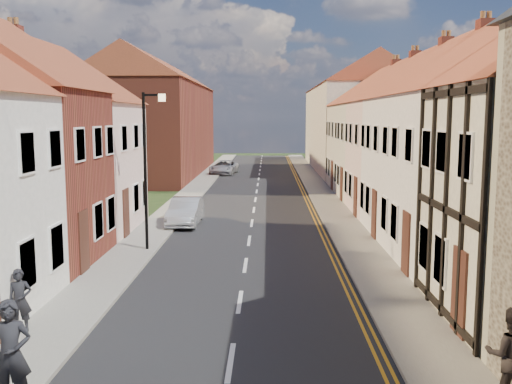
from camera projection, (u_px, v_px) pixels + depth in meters
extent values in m
cube|color=black|center=(254.00, 210.00, 31.98)|extent=(7.00, 90.00, 0.02)
cube|color=#9C978E|center=(176.00, 209.00, 32.06)|extent=(1.80, 90.00, 0.12)
cube|color=#9C978E|center=(332.00, 209.00, 31.88)|extent=(1.80, 90.00, 0.12)
cube|color=beige|center=(462.00, 168.00, 24.95)|extent=(8.00, 5.00, 6.00)
cube|color=brown|center=(485.00, 40.00, 22.38)|extent=(0.60, 0.60, 1.60)
cube|color=#FCD2C7|center=(428.00, 159.00, 30.30)|extent=(8.00, 5.80, 6.00)
cube|color=brown|center=(445.00, 54.00, 27.34)|extent=(0.60, 0.60, 1.60)
cube|color=#AFA693|center=(404.00, 152.00, 35.65)|extent=(8.00, 5.00, 6.00)
cube|color=brown|center=(415.00, 65.00, 33.09)|extent=(0.60, 0.60, 1.60)
cube|color=#AFA693|center=(386.00, 148.00, 41.00)|extent=(8.00, 5.80, 6.00)
cube|color=brown|center=(396.00, 72.00, 38.04)|extent=(0.60, 0.60, 1.60)
cube|color=#FCD2C7|center=(45.00, 168.00, 25.70)|extent=(8.00, 6.10, 5.80)
cube|color=brown|center=(14.00, 46.00, 22.60)|extent=(0.60, 0.60, 1.60)
cube|color=#AFA693|center=(355.00, 129.00, 56.04)|extent=(8.00, 24.00, 8.00)
cube|color=brown|center=(157.00, 130.00, 51.47)|extent=(8.00, 24.00, 8.00)
cylinder|color=black|center=(145.00, 172.00, 21.74)|extent=(0.12, 0.12, 6.00)
cube|color=black|center=(153.00, 95.00, 21.35)|extent=(0.70, 0.08, 0.08)
cube|color=#FFD899|center=(162.00, 98.00, 21.36)|extent=(0.25, 0.15, 0.28)
imported|color=#9FA2A6|center=(186.00, 211.00, 27.60)|extent=(1.42, 3.97, 1.30)
imported|color=#A7A9AF|center=(224.00, 167.00, 51.79)|extent=(2.68, 4.78, 1.26)
imported|color=black|center=(20.00, 301.00, 13.52)|extent=(0.63, 0.49, 1.52)
imported|color=black|center=(510.00, 356.00, 10.10)|extent=(1.02, 0.90, 1.78)
imported|color=black|center=(11.00, 354.00, 9.95)|extent=(0.77, 0.57, 1.94)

